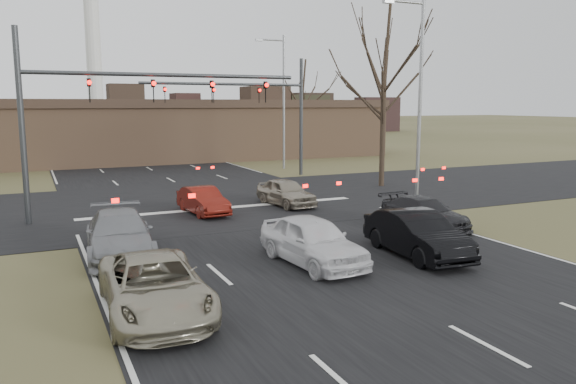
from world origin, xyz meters
name	(u,v)px	position (x,y,z in m)	size (l,w,h in m)	color
ground	(377,289)	(0.00, 0.00, 0.00)	(360.00, 360.00, 0.00)	#464625
road_main	(103,144)	(0.00, 60.00, 0.01)	(14.00, 300.00, 0.02)	black
road_cross	(212,201)	(0.00, 15.00, 0.01)	(200.00, 14.00, 0.02)	black
building	(155,130)	(2.00, 38.00, 2.67)	(42.40, 10.40, 5.30)	#8F694D
mast_arm_near	(105,101)	(-5.23, 13.00, 5.07)	(12.12, 0.24, 8.00)	#383A3D
mast_arm_far	(263,103)	(6.18, 23.00, 5.02)	(11.12, 0.24, 8.00)	#383A3D
streetlight_right_near	(417,90)	(8.82, 10.00, 5.59)	(2.34, 0.25, 10.00)	gray
streetlight_right_far	(282,95)	(9.32, 27.00, 5.59)	(2.34, 0.25, 10.00)	gray
tree_right_near	(385,35)	(11.00, 16.00, 8.90)	(6.90, 6.90, 11.50)	black
tree_right_far	(302,82)	(15.00, 35.00, 6.96)	(5.40, 5.40, 9.00)	black
car_silver_suv	(155,286)	(-5.82, 0.68, 0.69)	(2.28, 4.95, 1.37)	gray
car_white_sedan	(313,240)	(-0.50, 2.86, 0.76)	(1.78, 4.43, 1.51)	silver
car_black_hatch	(417,234)	(3.00, 2.23, 0.74)	(1.57, 4.49, 1.48)	black
car_charcoal_sedan	(425,213)	(5.95, 5.54, 0.61)	(1.71, 4.21, 1.22)	black
car_grey_ahead	(119,234)	(-5.80, 6.31, 0.73)	(2.05, 5.04, 1.46)	gray
car_red_ahead	(203,201)	(-1.29, 12.13, 0.61)	(1.29, 3.69, 1.22)	maroon
car_silver_ahead	(286,192)	(3.00, 12.46, 0.66)	(1.56, 3.88, 1.32)	gray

